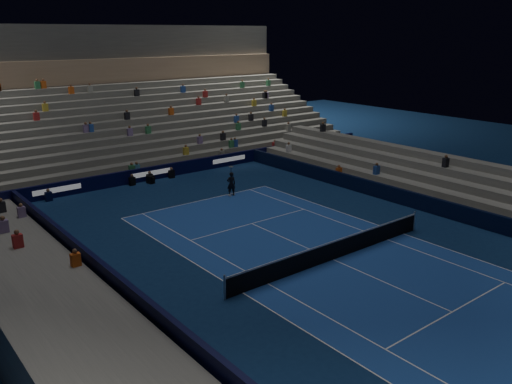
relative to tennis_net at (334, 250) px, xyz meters
The scene contains 11 objects.
ground 0.50m from the tennis_net, ahead, with size 90.00×90.00×0.00m, color #0C224A.
court_surface 0.50m from the tennis_net, ahead, with size 10.97×23.77×0.01m, color #1B4197.
sponsor_barrier_far 18.50m from the tennis_net, 90.00° to the left, with size 44.00×0.25×1.00m, color black.
sponsor_barrier_east 9.70m from the tennis_net, ahead, with size 0.25×37.00×1.00m, color black.
sponsor_barrier_west 9.70m from the tennis_net, behind, with size 0.25×37.00×1.00m, color black.
grandstand_main 28.05m from the tennis_net, 90.00° to the left, with size 44.00×15.20×11.20m.
grandstand_east 13.17m from the tennis_net, ahead, with size 5.00×37.00×2.50m.
grandstand_west 13.17m from the tennis_net, behind, with size 5.00×37.00×2.50m.
tennis_net is the anchor object (origin of this frame).
tennis_player 11.80m from the tennis_net, 78.74° to the left, with size 0.59×0.39×1.63m, color black.
broadcast_camera 17.66m from the tennis_net, 91.68° to the left, with size 0.49×0.91×0.57m.
Camera 1 is at (-17.56, -16.12, 10.54)m, focal length 37.19 mm.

